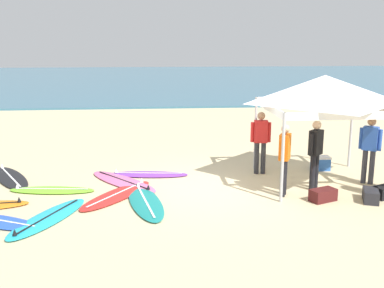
{
  "coord_description": "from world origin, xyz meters",
  "views": [
    {
      "loc": [
        -1.56,
        -10.91,
        3.62
      ],
      "look_at": [
        -0.58,
        0.54,
        1.0
      ],
      "focal_mm": 43.29,
      "sensor_mm": 36.0,
      "label": 1
    }
  ],
  "objects": [
    {
      "name": "person_orange",
      "position": [
        1.46,
        -0.73,
        0.99
      ],
      "size": [
        0.36,
        0.5,
        1.71
      ],
      "color": "black",
      "rests_on": "ground"
    },
    {
      "name": "surfboard_cyan",
      "position": [
        -3.74,
        -1.79,
        0.04
      ],
      "size": [
        1.61,
        2.48,
        0.19
      ],
      "color": "#23B2CC",
      "rests_on": "ground"
    },
    {
      "name": "surfboard_purple",
      "position": [
        -1.72,
        1.18,
        0.04
      ],
      "size": [
        2.2,
        0.83,
        0.19
      ],
      "color": "purple",
      "rests_on": "ground"
    },
    {
      "name": "canopy_tent",
      "position": [
        2.68,
        0.23,
        2.39
      ],
      "size": [
        2.89,
        2.89,
        2.75
      ],
      "color": "#B7B7BC",
      "rests_on": "ground"
    },
    {
      "name": "cooler_box",
      "position": [
        3.12,
        1.33,
        0.2
      ],
      "size": [
        0.5,
        0.36,
        0.39
      ],
      "color": "#2D60B7",
      "rests_on": "ground"
    },
    {
      "name": "sea",
      "position": [
        0.0,
        31.48,
        0.05
      ],
      "size": [
        80.0,
        36.0,
        0.1
      ],
      "primitive_type": "cube",
      "color": "#386B84",
      "rests_on": "ground"
    },
    {
      "name": "gear_bag_by_pole",
      "position": [
        3.34,
        -1.31,
        0.14
      ],
      "size": [
        0.51,
        0.67,
        0.28
      ],
      "primitive_type": "cube",
      "rotation": [
        0.0,
        0.0,
        1.22
      ],
      "color": "#232328",
      "rests_on": "ground"
    },
    {
      "name": "ground_plane",
      "position": [
        0.0,
        0.0,
        0.0
      ],
      "size": [
        80.0,
        80.0,
        0.0
      ],
      "primitive_type": "plane",
      "color": "beige"
    },
    {
      "name": "person_blue",
      "position": [
        3.87,
        -0.0,
        0.99
      ],
      "size": [
        0.46,
        0.39,
        1.71
      ],
      "color": "#383842",
      "rests_on": "ground"
    },
    {
      "name": "person_red",
      "position": [
        1.33,
        1.11,
        0.99
      ],
      "size": [
        0.55,
        0.26,
        1.71
      ],
      "color": "#2D2D33",
      "rests_on": "ground"
    },
    {
      "name": "surfboard_teal",
      "position": [
        -1.77,
        -1.0,
        0.04
      ],
      "size": [
        1.13,
        2.59,
        0.19
      ],
      "color": "#19847F",
      "rests_on": "ground"
    },
    {
      "name": "surfboard_lime",
      "position": [
        -4.05,
        0.03,
        0.04
      ],
      "size": [
        2.12,
        0.8,
        0.19
      ],
      "color": "#7AD12D",
      "rests_on": "ground"
    },
    {
      "name": "person_black",
      "position": [
        2.34,
        -0.33,
        0.99
      ],
      "size": [
        0.42,
        0.41,
        1.71
      ],
      "color": "black",
      "rests_on": "ground"
    },
    {
      "name": "gear_bag_on_sand",
      "position": [
        2.27,
        -1.18,
        0.14
      ],
      "size": [
        0.68,
        0.53,
        0.28
      ],
      "primitive_type": "cube",
      "rotation": [
        0.0,
        0.0,
        0.4
      ],
      "color": "#4C1919",
      "rests_on": "ground"
    },
    {
      "name": "surfboard_pink",
      "position": [
        -2.36,
        0.58,
        0.04
      ],
      "size": [
        2.12,
        2.36,
        0.19
      ],
      "color": "pink",
      "rests_on": "ground"
    },
    {
      "name": "surfboard_black",
      "position": [
        -5.35,
        1.17,
        0.04
      ],
      "size": [
        1.75,
        2.46,
        0.19
      ],
      "color": "black",
      "rests_on": "ground"
    },
    {
      "name": "surfboard_red",
      "position": [
        -2.44,
        -0.47,
        0.04
      ],
      "size": [
        1.93,
        2.39,
        0.19
      ],
      "color": "red",
      "rests_on": "ground"
    }
  ]
}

